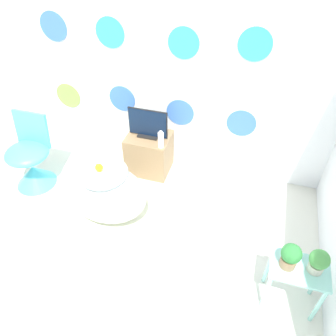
# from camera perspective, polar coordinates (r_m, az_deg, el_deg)

# --- Properties ---
(ground_plane) EXTENTS (12.00, 12.00, 0.00)m
(ground_plane) POSITION_cam_1_polar(r_m,az_deg,el_deg) (3.04, -17.20, -22.37)
(ground_plane) COLOR silver
(wall_back_dotted) EXTENTS (5.01, 0.05, 2.60)m
(wall_back_dotted) POSITION_cam_1_polar(r_m,az_deg,el_deg) (3.55, -3.64, 18.77)
(wall_back_dotted) COLOR white
(wall_back_dotted) RESTS_ON ground_plane
(rug) EXTENTS (0.91, 0.88, 0.01)m
(rug) POSITION_cam_1_polar(r_m,az_deg,el_deg) (3.50, -11.51, -8.86)
(rug) COLOR silver
(rug) RESTS_ON ground_plane
(bathtub) EXTENTS (0.82, 0.58, 0.59)m
(bathtub) POSITION_cam_1_polar(r_m,az_deg,el_deg) (3.34, -10.64, -4.37)
(bathtub) COLOR white
(bathtub) RESTS_ON ground_plane
(rubber_duck) EXTENTS (0.08, 0.08, 0.09)m
(rubber_duck) POSITION_cam_1_polar(r_m,az_deg,el_deg) (3.12, -11.96, 0.13)
(rubber_duck) COLOR yellow
(rubber_duck) RESTS_ON bathtub
(chair) EXTENTS (0.47, 0.47, 0.84)m
(chair) POSITION_cam_1_polar(r_m,az_deg,el_deg) (3.95, -22.67, 0.71)
(chair) COLOR #4CC6DB
(chair) RESTS_ON ground_plane
(tv_cabinet) EXTENTS (0.49, 0.40, 0.49)m
(tv_cabinet) POSITION_cam_1_polar(r_m,az_deg,el_deg) (3.86, -3.31, 2.60)
(tv_cabinet) COLOR #8E704C
(tv_cabinet) RESTS_ON ground_plane
(tv) EXTENTS (0.45, 0.12, 0.34)m
(tv) POSITION_cam_1_polar(r_m,az_deg,el_deg) (3.63, -3.54, 7.53)
(tv) COLOR black
(tv) RESTS_ON tv_cabinet
(vase) EXTENTS (0.06, 0.06, 0.20)m
(vase) POSITION_cam_1_polar(r_m,az_deg,el_deg) (3.49, -1.26, 4.93)
(vase) COLOR white
(vase) RESTS_ON tv_cabinet
(side_table) EXTENTS (0.44, 0.29, 0.47)m
(side_table) POSITION_cam_1_polar(r_m,az_deg,el_deg) (2.81, 21.51, -17.00)
(side_table) COLOR #99E0D8
(side_table) RESTS_ON ground_plane
(potted_plant_left) EXTENTS (0.15, 0.15, 0.22)m
(potted_plant_left) POSITION_cam_1_polar(r_m,az_deg,el_deg) (2.62, 20.56, -14.12)
(potted_plant_left) COLOR #8C6B4C
(potted_plant_left) RESTS_ON side_table
(potted_plant_right) EXTENTS (0.14, 0.14, 0.21)m
(potted_plant_right) POSITION_cam_1_polar(r_m,az_deg,el_deg) (2.68, 24.76, -14.52)
(potted_plant_right) COLOR beige
(potted_plant_right) RESTS_ON side_table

